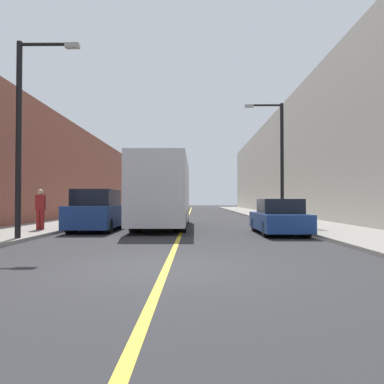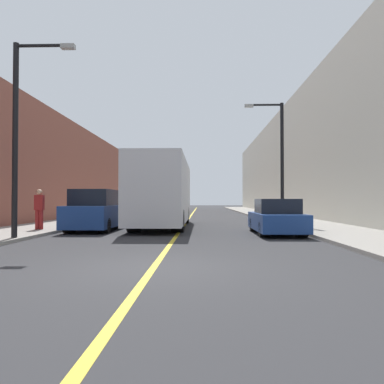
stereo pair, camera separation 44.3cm
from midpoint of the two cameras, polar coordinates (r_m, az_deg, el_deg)
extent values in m
plane|color=#2D2D30|center=(8.27, -4.36, -11.47)|extent=(200.00, 200.00, 0.00)
cube|color=gray|center=(38.96, -10.40, -3.29)|extent=(3.70, 72.00, 0.13)
cube|color=gray|center=(38.65, 11.06, -3.31)|extent=(3.70, 72.00, 0.13)
cube|color=brown|center=(39.98, -15.79, 2.19)|extent=(4.00, 72.00, 7.67)
cube|color=#B7B2A3|center=(39.64, 16.55, 4.46)|extent=(4.00, 72.00, 10.76)
cube|color=gold|center=(38.13, 0.29, -3.45)|extent=(0.16, 72.00, 0.01)
cube|color=silver|center=(20.42, -3.80, 0.10)|extent=(2.57, 10.43, 3.27)
cube|color=black|center=(15.30, -5.60, 2.71)|extent=(2.19, 0.04, 1.47)
cylinder|color=black|center=(17.37, -8.11, -4.36)|extent=(0.57, 1.04, 1.04)
cylinder|color=black|center=(17.15, -1.46, -4.42)|extent=(0.57, 1.04, 1.04)
cylinder|color=black|center=(23.76, -5.49, -3.53)|extent=(0.57, 1.04, 1.04)
cylinder|color=black|center=(23.60, -0.64, -3.55)|extent=(0.57, 1.04, 1.04)
cube|color=navy|center=(18.63, -13.69, -3.55)|extent=(2.00, 4.87, 1.01)
cube|color=black|center=(18.38, -13.87, -0.83)|extent=(1.76, 2.68, 0.76)
cube|color=black|center=(16.31, -15.91, -3.25)|extent=(1.70, 0.04, 0.45)
cylinder|color=black|center=(17.43, -17.49, -4.90)|extent=(0.44, 0.68, 0.68)
cylinder|color=black|center=(16.99, -12.49, -5.03)|extent=(0.44, 0.68, 0.68)
cylinder|color=black|center=(20.31, -14.71, -4.40)|extent=(0.44, 0.68, 0.68)
cylinder|color=black|center=(19.93, -10.38, -4.48)|extent=(0.44, 0.68, 0.68)
cube|color=navy|center=(16.59, 13.45, -4.40)|extent=(1.87, 4.44, 0.72)
cube|color=black|center=(16.35, 13.60, -2.11)|extent=(1.65, 2.00, 0.61)
cube|color=black|center=(14.45, 15.25, -4.36)|extent=(1.59, 0.04, 0.32)
cylinder|color=black|center=(15.12, 11.82, -5.62)|extent=(0.41, 0.62, 0.62)
cylinder|color=black|center=(15.45, 17.18, -5.50)|extent=(0.41, 0.62, 0.62)
cylinder|color=black|center=(17.83, 10.24, -4.96)|extent=(0.41, 0.62, 0.62)
cylinder|color=black|center=(18.10, 14.82, -4.88)|extent=(0.41, 0.62, 0.62)
cylinder|color=black|center=(14.88, -24.57, 7.25)|extent=(0.20, 0.20, 7.02)
cylinder|color=black|center=(15.38, -21.07, 20.10)|extent=(1.89, 0.12, 0.12)
cube|color=#999993|center=(15.04, -17.52, 20.37)|extent=(0.50, 0.24, 0.16)
cylinder|color=black|center=(22.21, 14.13, 4.30)|extent=(0.20, 0.20, 6.94)
cylinder|color=black|center=(22.60, 11.68, 12.88)|extent=(1.89, 0.12, 0.12)
cube|color=#999993|center=(22.44, 9.24, 12.84)|extent=(0.50, 0.24, 0.16)
cylinder|color=maroon|center=(18.48, -21.88, -3.95)|extent=(0.18, 0.18, 0.88)
cylinder|color=maroon|center=(18.41, -21.36, -3.96)|extent=(0.18, 0.18, 0.88)
cube|color=maroon|center=(18.42, -21.61, -1.50)|extent=(0.40, 0.22, 0.70)
sphere|color=tan|center=(18.42, -21.59, -0.01)|extent=(0.26, 0.26, 0.26)
camera|label=1|loc=(0.22, -89.44, -0.01)|focal=35.00mm
camera|label=2|loc=(0.22, 90.56, 0.01)|focal=35.00mm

